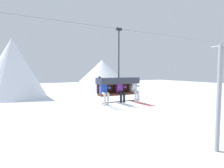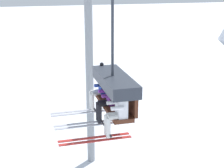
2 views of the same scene
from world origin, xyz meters
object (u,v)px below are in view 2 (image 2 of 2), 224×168
lift_tower_near (89,69)px  skier_white (116,111)px  chairlift_chair (115,86)px  skier_purple (107,98)px  skier_blue (99,87)px

lift_tower_near → skier_white: (7.75, -0.93, 1.10)m
lift_tower_near → chairlift_chair: size_ratio=2.52×
skier_purple → chairlift_chair: bearing=90.0°
skier_purple → skier_white: same height
skier_purple → lift_tower_near: bearing=172.3°
chairlift_chair → skier_blue: (-0.87, -0.21, -0.30)m
skier_blue → skier_white: (1.74, -0.01, -0.02)m
lift_tower_near → skier_blue: size_ratio=5.28×
lift_tower_near → skier_purple: lift_tower_near is taller
chairlift_chair → lift_tower_near: bearing=174.1°
chairlift_chair → skier_blue: bearing=-166.2°
skier_purple → skier_blue: bearing=179.6°
chairlift_chair → skier_white: chairlift_chair is taller
skier_blue → chairlift_chair: bearing=13.8°
skier_purple → skier_white: 0.87m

